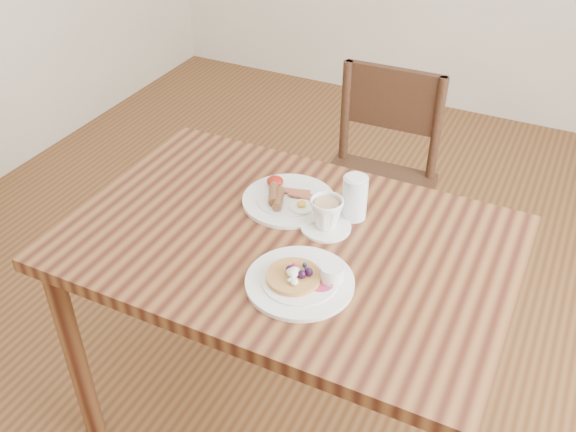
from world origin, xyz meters
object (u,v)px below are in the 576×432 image
Objects in this scene: teacup_saucer at (326,215)px; water_glass at (355,198)px; pancake_plate at (302,280)px; breakfast_plate at (287,198)px; dining_table at (288,265)px; chair_far at (376,177)px.

teacup_saucer is 0.10m from water_glass.
teacup_saucer reaches higher than pancake_plate.
teacup_saucer reaches higher than breakfast_plate.
dining_table is at bearing -63.11° from breakfast_plate.
chair_far is 0.69m from breakfast_plate.
teacup_saucer is at bearing 99.34° from pancake_plate.
teacup_saucer is at bearing -23.93° from breakfast_plate.
breakfast_plate is (-0.19, 0.30, -0.00)m from pancake_plate.
water_glass reaches higher than teacup_saucer.
chair_far is 3.26× the size of breakfast_plate.
water_glass is (0.05, 0.08, 0.02)m from teacup_saucer.
chair_far reaches higher than water_glass.
breakfast_plate is at bearing -175.13° from water_glass.
dining_table is 8.57× the size of teacup_saucer.
water_glass is at bearing 100.22° from chair_far.
pancake_plate reaches higher than breakfast_plate.
pancake_plate is 1.93× the size of teacup_saucer.
breakfast_plate is 0.17m from teacup_saucer.
chair_far is 0.77m from teacup_saucer.
pancake_plate is at bearing -57.93° from breakfast_plate.
dining_table is at bearing 88.73° from chair_far.
breakfast_plate is at bearing 82.06° from chair_far.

